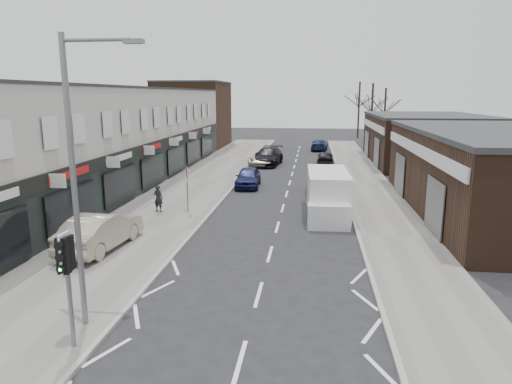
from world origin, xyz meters
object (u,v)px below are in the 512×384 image
(traffic_light, at_px, (66,264))
(sedan_on_pavement, at_px, (101,231))
(white_van, at_px, (328,194))
(parked_car_left_a, at_px, (248,177))
(parked_car_left_c, at_px, (263,158))
(parked_car_right_a, at_px, (320,181))
(warning_sign, at_px, (188,175))
(pedestrian, at_px, (158,198))
(street_lamp, at_px, (79,169))
(parked_car_right_b, at_px, (325,158))
(parked_car_left_b, at_px, (268,156))
(parked_car_right_c, at_px, (320,145))

(traffic_light, bearing_deg, sedan_on_pavement, 110.42)
(white_van, height_order, parked_car_left_a, white_van)
(parked_car_left_c, height_order, parked_car_right_a, parked_car_right_a)
(warning_sign, xyz_separation_m, pedestrian, (-1.70, -0.11, -1.32))
(street_lamp, distance_m, parked_car_left_c, 31.56)
(traffic_light, xyz_separation_m, white_van, (6.97, 14.89, -1.27))
(parked_car_left_c, distance_m, parked_car_right_b, 6.00)
(street_lamp, relative_size, white_van, 1.28)
(parked_car_left_b, bearing_deg, parked_car_left_c, -133.02)
(traffic_light, bearing_deg, parked_car_left_a, 86.21)
(parked_car_right_a, height_order, parked_car_right_c, parked_car_right_a)
(parked_car_left_b, height_order, parked_car_left_c, parked_car_left_b)
(parked_car_left_a, xyz_separation_m, parked_car_right_c, (5.40, 23.11, -0.05))
(parked_car_left_b, xyz_separation_m, parked_car_left_c, (-0.40, -0.36, -0.11))
(sedan_on_pavement, relative_size, parked_car_right_c, 1.04)
(street_lamp, xyz_separation_m, parked_car_left_b, (1.98, 31.63, -3.81))
(parked_car_left_a, distance_m, parked_car_right_c, 23.73)
(parked_car_left_a, bearing_deg, parked_car_left_b, 85.72)
(traffic_light, relative_size, warning_sign, 1.15)
(street_lamp, xyz_separation_m, parked_car_right_c, (6.99, 44.00, -3.96))
(sedan_on_pavement, distance_m, parked_car_left_a, 15.20)
(parked_car_left_a, xyz_separation_m, parked_car_left_c, (-0.01, 10.39, -0.01))
(parked_car_right_a, xyz_separation_m, parked_car_right_c, (0.27, 24.24, -0.08))
(pedestrian, relative_size, parked_car_right_a, 0.34)
(white_van, xyz_separation_m, parked_car_left_b, (-5.11, 17.96, -0.33))
(sedan_on_pavement, bearing_deg, parked_car_right_a, -119.68)
(parked_car_left_a, bearing_deg, warning_sign, -107.57)
(warning_sign, distance_m, parked_car_right_c, 32.15)
(white_van, relative_size, parked_car_left_b, 1.12)
(parked_car_right_b, bearing_deg, parked_car_left_b, 12.22)
(parked_car_right_c, bearing_deg, traffic_light, 85.82)
(sedan_on_pavement, distance_m, parked_car_left_c, 25.34)
(parked_car_right_a, bearing_deg, white_van, 93.48)
(parked_car_left_a, height_order, parked_car_left_b, parked_car_left_b)
(warning_sign, relative_size, parked_car_left_b, 0.48)
(traffic_light, height_order, parked_car_right_c, traffic_light)
(traffic_light, bearing_deg, parked_car_right_a, 72.53)
(parked_car_right_c, bearing_deg, pedestrian, 77.87)
(pedestrian, bearing_deg, warning_sign, -162.98)
(parked_car_left_b, bearing_deg, parked_car_right_c, 73.47)
(parked_car_right_c, bearing_deg, parked_car_left_c, 71.42)
(warning_sign, bearing_deg, street_lamp, -87.16)
(parked_car_right_a, xyz_separation_m, parked_car_right_b, (0.70, 12.87, -0.08))
(parked_car_left_c, relative_size, parked_car_right_a, 1.12)
(parked_car_left_a, relative_size, parked_car_left_b, 0.74)
(parked_car_left_c, bearing_deg, warning_sign, -93.49)
(parked_car_left_a, xyz_separation_m, parked_car_right_a, (5.14, -1.13, 0.03))
(parked_car_right_c, bearing_deg, street_lamp, 85.43)
(warning_sign, xyz_separation_m, sedan_on_pavement, (-2.04, -6.51, -1.30))
(pedestrian, xyz_separation_m, parked_car_left_a, (3.93, 8.19, -0.17))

